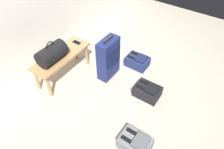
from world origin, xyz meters
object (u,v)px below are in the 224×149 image
at_px(suitcase_upright_navy, 108,58).
at_px(backpack_grey, 135,143).
at_px(bench, 62,58).
at_px(duffel_bag_black, 52,54).
at_px(cell_phone, 77,42).
at_px(backpack_dark, 148,91).
at_px(backpack_navy, 137,61).

relative_size(suitcase_upright_navy, backpack_grey, 2.00).
bearing_deg(backpack_grey, bench, 74.33).
xyz_separation_m(duffel_bag_black, cell_phone, (0.54, 0.01, -0.13)).
bearing_deg(cell_phone, backpack_dark, -89.71).
height_order(bench, duffel_bag_black, duffel_bag_black).
relative_size(backpack_dark, backpack_grey, 1.00).
bearing_deg(cell_phone, suitcase_upright_navy, -87.99).
height_order(cell_phone, backpack_navy, cell_phone).
bearing_deg(cell_phone, duffel_bag_black, -178.91).
relative_size(bench, duffel_bag_black, 2.27).
height_order(bench, backpack_navy, bench).
distance_m(suitcase_upright_navy, backpack_grey, 1.34).
distance_m(duffel_bag_black, backpack_navy, 1.45).
bearing_deg(bench, backpack_grey, -105.67).
distance_m(bench, suitcase_upright_navy, 0.73).
bearing_deg(backpack_navy, suitcase_upright_navy, 152.35).
relative_size(bench, backpack_dark, 2.63).
relative_size(cell_phone, backpack_grey, 0.38).
distance_m(cell_phone, backpack_dark, 1.40).
bearing_deg(backpack_dark, backpack_grey, -162.38).
distance_m(cell_phone, backpack_grey, 1.85).
bearing_deg(backpack_grey, backpack_navy, 28.39).
relative_size(duffel_bag_black, suitcase_upright_navy, 0.58).
bearing_deg(backpack_navy, cell_phone, 120.49).
bearing_deg(bench, suitcase_upright_navy, -56.86).
bearing_deg(backpack_grey, backpack_dark, 17.62).
bearing_deg(backpack_navy, backpack_grey, -151.61).
xyz_separation_m(bench, backpack_grey, (-0.45, -1.61, -0.28)).
bearing_deg(backpack_grey, duffel_bag_black, 79.64).
xyz_separation_m(bench, backpack_navy, (0.90, -0.88, -0.28)).
height_order(duffel_bag_black, backpack_grey, duffel_bag_black).
bearing_deg(backpack_grey, cell_phone, 62.83).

